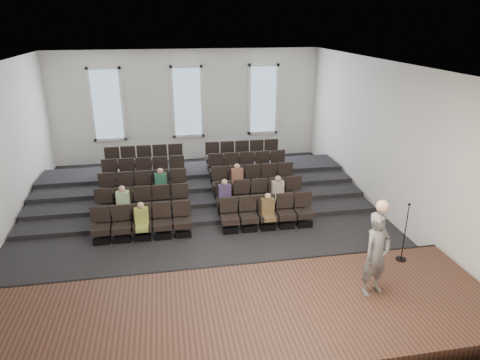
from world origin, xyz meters
name	(u,v)px	position (x,y,z in m)	size (l,w,h in m)	color
ground	(205,225)	(0.00, 0.00, 0.00)	(14.00, 14.00, 0.00)	black
ceiling	(200,65)	(0.00, 0.00, 5.01)	(12.00, 14.00, 0.02)	white
wall_back	(187,106)	(0.00, 7.02, 2.50)	(12.00, 0.04, 5.00)	white
wall_front	(248,283)	(0.00, -7.02, 2.50)	(12.00, 0.04, 5.00)	white
wall_right	(387,141)	(6.02, 0.00, 2.50)	(0.04, 14.00, 5.00)	white
stage	(229,322)	(0.00, -5.10, 0.25)	(11.80, 3.60, 0.50)	#4B2D20
stage_lip	(218,275)	(0.00, -3.33, 0.25)	(11.80, 0.06, 0.52)	black
risers	(196,184)	(0.00, 3.17, 0.20)	(11.80, 4.80, 0.60)	black
seating_rows	(200,188)	(0.00, 1.54, 0.68)	(6.80, 4.70, 1.67)	black
windows	(187,102)	(0.00, 6.95, 2.70)	(8.44, 0.10, 3.24)	white
audience	(206,195)	(0.10, 0.45, 0.83)	(5.45, 2.64, 1.10)	#99A742
speaker	(376,254)	(3.25, -4.98, 1.46)	(0.70, 0.46, 1.93)	#615E5B
mic_stand	(403,243)	(4.62, -3.83, 0.97)	(0.26, 0.26, 1.57)	black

